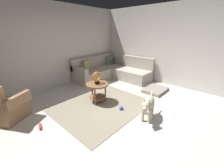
{
  "coord_description": "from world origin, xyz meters",
  "views": [
    {
      "loc": [
        -2.05,
        -1.65,
        1.84
      ],
      "look_at": [
        0.45,
        0.6,
        0.55
      ],
      "focal_mm": 22.3,
      "sensor_mm": 36.0,
      "label": 1
    }
  ],
  "objects_px": {
    "side_table": "(97,88)",
    "dog_toy_rope": "(40,127)",
    "dog_toy_ball": "(121,108)",
    "armchair": "(4,107)",
    "torus_sculpture": "(97,77)",
    "dog_bed_mat": "(155,90)",
    "dog": "(148,104)",
    "sectional_couch": "(111,72)"
  },
  "relations": [
    {
      "from": "torus_sculpture",
      "to": "sectional_couch",
      "type": "bearing_deg",
      "value": 31.95
    },
    {
      "from": "armchair",
      "to": "side_table",
      "type": "distance_m",
      "value": 2.08
    },
    {
      "from": "dog_bed_mat",
      "to": "dog_toy_ball",
      "type": "height_order",
      "value": "dog_toy_ball"
    },
    {
      "from": "side_table",
      "to": "dog",
      "type": "relative_size",
      "value": 0.73
    },
    {
      "from": "dog_bed_mat",
      "to": "dog_toy_ball",
      "type": "distance_m",
      "value": 1.65
    },
    {
      "from": "side_table",
      "to": "dog_toy_rope",
      "type": "height_order",
      "value": "side_table"
    },
    {
      "from": "dog_toy_rope",
      "to": "dog_toy_ball",
      "type": "bearing_deg",
      "value": -26.06
    },
    {
      "from": "side_table",
      "to": "dog_toy_rope",
      "type": "xyz_separation_m",
      "value": [
        -1.54,
        0.05,
        -0.39
      ]
    },
    {
      "from": "sectional_couch",
      "to": "dog_bed_mat",
      "type": "distance_m",
      "value": 1.96
    },
    {
      "from": "dog",
      "to": "torus_sculpture",
      "type": "bearing_deg",
      "value": -9.85
    },
    {
      "from": "dog_toy_ball",
      "to": "dog_toy_rope",
      "type": "distance_m",
      "value": 1.82
    },
    {
      "from": "sectional_couch",
      "to": "torus_sculpture",
      "type": "xyz_separation_m",
      "value": [
        -1.75,
        -1.09,
        0.42
      ]
    },
    {
      "from": "sectional_couch",
      "to": "dog_toy_rope",
      "type": "xyz_separation_m",
      "value": [
        -3.29,
        -1.04,
        -0.26
      ]
    },
    {
      "from": "dog_bed_mat",
      "to": "dog",
      "type": "bearing_deg",
      "value": -160.45
    },
    {
      "from": "side_table",
      "to": "dog",
      "type": "distance_m",
      "value": 1.42
    },
    {
      "from": "armchair",
      "to": "torus_sculpture",
      "type": "xyz_separation_m",
      "value": [
        1.9,
        -0.84,
        0.39
      ]
    },
    {
      "from": "armchair",
      "to": "side_table",
      "type": "height_order",
      "value": "armchair"
    },
    {
      "from": "side_table",
      "to": "dog_toy_ball",
      "type": "distance_m",
      "value": 0.84
    },
    {
      "from": "dog_bed_mat",
      "to": "dog_toy_rope",
      "type": "distance_m",
      "value": 3.4
    },
    {
      "from": "dog",
      "to": "dog_toy_rope",
      "type": "xyz_separation_m",
      "value": [
        -1.71,
        1.46,
        -0.35
      ]
    },
    {
      "from": "torus_sculpture",
      "to": "dog_toy_rope",
      "type": "height_order",
      "value": "torus_sculpture"
    },
    {
      "from": "sectional_couch",
      "to": "dog_toy_rope",
      "type": "relative_size",
      "value": 11.95
    },
    {
      "from": "dog_toy_rope",
      "to": "dog_bed_mat",
      "type": "bearing_deg",
      "value": -15.36
    },
    {
      "from": "sectional_couch",
      "to": "dog_toy_rope",
      "type": "height_order",
      "value": "sectional_couch"
    },
    {
      "from": "armchair",
      "to": "dog_toy_rope",
      "type": "bearing_deg",
      "value": -5.28
    },
    {
      "from": "sectional_couch",
      "to": "dog",
      "type": "distance_m",
      "value": 2.96
    },
    {
      "from": "dog_bed_mat",
      "to": "dog",
      "type": "distance_m",
      "value": 1.7
    },
    {
      "from": "dog_bed_mat",
      "to": "dog",
      "type": "height_order",
      "value": "dog"
    },
    {
      "from": "armchair",
      "to": "sectional_couch",
      "type": "bearing_deg",
      "value": 63.75
    },
    {
      "from": "torus_sculpture",
      "to": "dog_bed_mat",
      "type": "relative_size",
      "value": 0.41
    },
    {
      "from": "sectional_couch",
      "to": "side_table",
      "type": "distance_m",
      "value": 2.07
    },
    {
      "from": "torus_sculpture",
      "to": "dog",
      "type": "bearing_deg",
      "value": -82.92
    },
    {
      "from": "armchair",
      "to": "side_table",
      "type": "bearing_deg",
      "value": 36.0
    },
    {
      "from": "dog_bed_mat",
      "to": "dog_toy_rope",
      "type": "relative_size",
      "value": 4.25
    },
    {
      "from": "side_table",
      "to": "dog_toy_rope",
      "type": "bearing_deg",
      "value": 178.05
    },
    {
      "from": "armchair",
      "to": "dog_bed_mat",
      "type": "xyz_separation_m",
      "value": [
        3.65,
        -1.68,
        -0.28
      ]
    },
    {
      "from": "dog_toy_ball",
      "to": "dog_toy_rope",
      "type": "height_order",
      "value": "dog_toy_ball"
    },
    {
      "from": "side_table",
      "to": "dog_toy_ball",
      "type": "relative_size",
      "value": 5.82
    },
    {
      "from": "sectional_couch",
      "to": "armchair",
      "type": "distance_m",
      "value": 3.66
    },
    {
      "from": "torus_sculpture",
      "to": "armchair",
      "type": "bearing_deg",
      "value": 156.27
    },
    {
      "from": "dog_bed_mat",
      "to": "torus_sculpture",
      "type": "bearing_deg",
      "value": 154.06
    },
    {
      "from": "sectional_couch",
      "to": "dog_bed_mat",
      "type": "bearing_deg",
      "value": -90.16
    }
  ]
}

